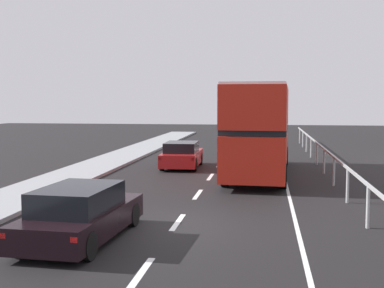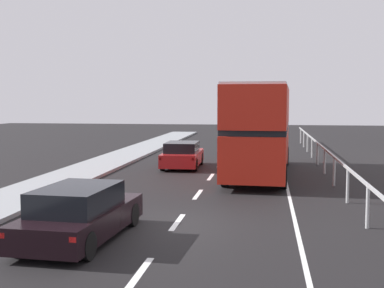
# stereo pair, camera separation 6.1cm
# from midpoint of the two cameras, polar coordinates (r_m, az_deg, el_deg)

# --- Properties ---
(ground_plane) EXTENTS (74.33, 120.00, 0.10)m
(ground_plane) POSITION_cam_midpoint_polar(r_m,az_deg,el_deg) (14.66, -1.85, -9.15)
(ground_plane) COLOR black
(lane_paint_markings) EXTENTS (3.52, 46.00, 0.01)m
(lane_paint_markings) POSITION_cam_midpoint_polar(r_m,az_deg,el_deg) (23.25, 7.07, -3.80)
(lane_paint_markings) COLOR silver
(lane_paint_markings) RESTS_ON ground
(bridge_side_railing) EXTENTS (0.10, 42.00, 1.23)m
(bridge_side_railing) POSITION_cam_midpoint_polar(r_m,az_deg,el_deg) (23.30, 15.09, -1.47)
(bridge_side_railing) COLOR #ADAEAE
(bridge_side_railing) RESTS_ON ground
(double_decker_bus_red) EXTENTS (3.05, 10.58, 4.22)m
(double_decker_bus_red) POSITION_cam_midpoint_polar(r_m,az_deg,el_deg) (24.02, 7.58, 1.89)
(double_decker_bus_red) COLOR #AF1E12
(double_decker_bus_red) RESTS_ON ground
(hatchback_car_near) EXTENTS (2.09, 4.62, 1.39)m
(hatchback_car_near) POSITION_cam_midpoint_polar(r_m,az_deg,el_deg) (13.14, -12.56, -7.71)
(hatchback_car_near) COLOR black
(hatchback_car_near) RESTS_ON ground
(sedan_car_ahead) EXTENTS (1.93, 4.10, 1.35)m
(sedan_car_ahead) POSITION_cam_midpoint_polar(r_m,az_deg,el_deg) (26.52, -1.21, -1.27)
(sedan_car_ahead) COLOR maroon
(sedan_car_ahead) RESTS_ON ground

